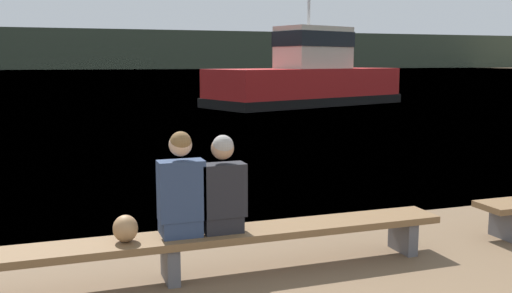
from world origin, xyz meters
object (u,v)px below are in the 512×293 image
Objects in this scene: person_right at (222,189)px; tugboat_red at (307,80)px; bench_main at (170,245)px; shopping_bag at (125,228)px; person_left at (181,190)px.

tugboat_red reaches higher than person_right.
bench_main is 0.46m from shopping_bag.
person_right is 0.98m from shopping_bag.
shopping_bag is 0.02× the size of tugboat_red.
person_right is at bearing -0.22° from bench_main.
shopping_bag is 22.69m from tugboat_red.
tugboat_red is at bearing 62.67° from person_left.
bench_main is at bearing 179.78° from person_right.
person_left is at bearing -179.89° from person_right.
person_right is at bearing 0.11° from person_left.
person_right is at bearing 134.68° from tugboat_red.
bench_main is 0.73m from person_right.
bench_main is 6.01× the size of person_right.
person_right is (0.52, -0.00, 0.51)m from bench_main.
tugboat_red reaches higher than bench_main.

